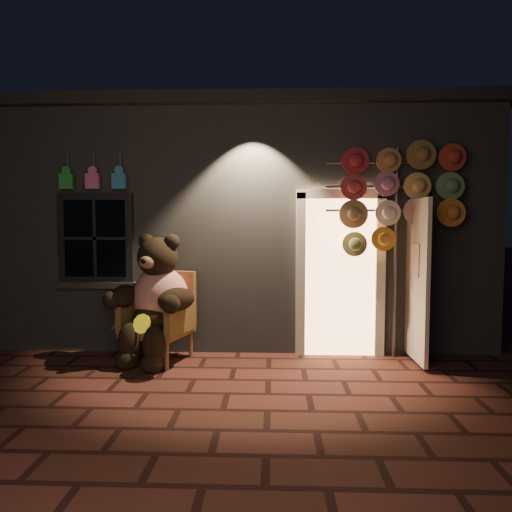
{
  "coord_description": "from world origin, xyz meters",
  "views": [
    {
      "loc": [
        0.46,
        -4.56,
        1.74
      ],
      "look_at": [
        0.26,
        1.0,
        1.35
      ],
      "focal_mm": 32.0,
      "sensor_mm": 36.0,
      "label": 1
    }
  ],
  "objects": [
    {
      "name": "ground",
      "position": [
        0.0,
        0.0,
        0.0
      ],
      "size": [
        60.0,
        60.0,
        0.0
      ],
      "primitive_type": "plane",
      "color": "#552620",
      "rests_on": "ground"
    },
    {
      "name": "shop_building",
      "position": [
        0.0,
        3.99,
        1.74
      ],
      "size": [
        7.3,
        5.95,
        3.51
      ],
      "color": "slate",
      "rests_on": "ground"
    },
    {
      "name": "wicker_armchair",
      "position": [
        -0.97,
        1.19,
        0.56
      ],
      "size": [
        0.94,
        0.9,
        1.12
      ],
      "rotation": [
        0.0,
        0.0,
        -0.33
      ],
      "color": "brown",
      "rests_on": "ground"
    },
    {
      "name": "teddy_bear",
      "position": [
        -1.0,
        1.05,
        0.79
      ],
      "size": [
        1.13,
        1.05,
        1.64
      ],
      "rotation": [
        0.0,
        0.0,
        -0.33
      ],
      "color": "red",
      "rests_on": "ground"
    },
    {
      "name": "hat_rack",
      "position": [
        2.04,
        1.28,
        2.1
      ],
      "size": [
        1.74,
        0.22,
        2.74
      ],
      "color": "#59595E",
      "rests_on": "ground"
    }
  ]
}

